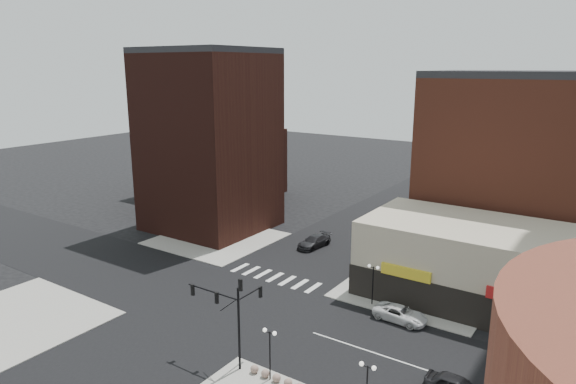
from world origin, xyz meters
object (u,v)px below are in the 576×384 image
Objects in this scene: white_suv at (400,314)px; dark_sedan_north at (314,241)px; street_lamp_se_b at (367,377)px; street_lamp_se_a at (270,342)px; traffic_signal at (232,307)px; street_lamp_ne at (373,275)px.

dark_sedan_north is at bearing 56.12° from white_suv.
street_lamp_se_a is at bearing 180.00° from street_lamp_se_b.
street_lamp_se_a reaches higher than white_suv.
street_lamp_se_a is 1.00× the size of street_lamp_se_b.
street_lamp_se_b is at bearing 0.00° from street_lamp_se_a.
white_suv is 21.43m from dark_sedan_north.
traffic_signal is at bearing -64.49° from dark_sedan_north.
street_lamp_se_b is (8.00, 0.00, 0.00)m from street_lamp_se_a.
street_lamp_ne is (4.76, 15.83, -1.67)m from traffic_signal.
white_suv is (8.35, 14.33, -4.25)m from traffic_signal.
street_lamp_se_a is at bearing -2.57° from traffic_signal.
street_lamp_se_b and street_lamp_ne have the same top height.
street_lamp_se_a is 30.17m from dark_sedan_north.
white_suv is at bearing -29.19° from dark_sedan_north.
street_lamp_se_a and street_lamp_ne have the same top height.
traffic_signal reaches higher than street_lamp_ne.
dark_sedan_north is (-12.62, 27.29, -2.51)m from street_lamp_se_a.
dark_sedan_north is (-20.62, 27.29, -2.51)m from street_lamp_se_b.
traffic_signal is 1.87× the size of street_lamp_ne.
dark_sedan_north is (-13.62, 11.29, -2.51)m from street_lamp_ne.
street_lamp_ne is 0.77× the size of dark_sedan_north.
street_lamp_se_a is (3.76, -0.17, -1.67)m from traffic_signal.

